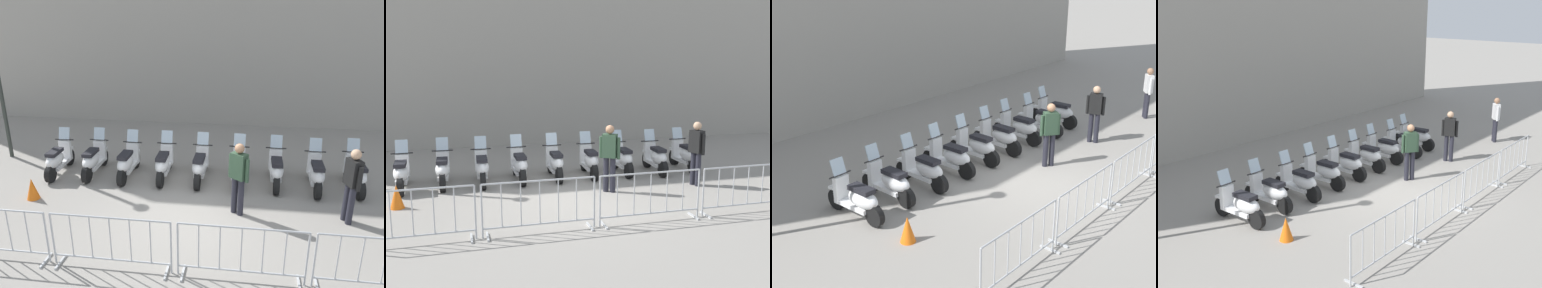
# 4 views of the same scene
# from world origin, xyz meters

# --- Properties ---
(ground_plane) EXTENTS (120.00, 120.00, 0.00)m
(ground_plane) POSITION_xyz_m (0.00, 0.00, 0.00)
(ground_plane) COLOR gray
(motorcycle_0) EXTENTS (0.69, 1.71, 1.24)m
(motorcycle_0) POSITION_xyz_m (-4.36, 1.12, 0.45)
(motorcycle_0) COLOR black
(motorcycle_0) RESTS_ON ground
(motorcycle_1) EXTENTS (0.66, 1.72, 1.24)m
(motorcycle_1) POSITION_xyz_m (-3.37, 1.42, 0.45)
(motorcycle_1) COLOR black
(motorcycle_1) RESTS_ON ground
(motorcycle_2) EXTENTS (0.64, 1.72, 1.24)m
(motorcycle_2) POSITION_xyz_m (-2.36, 1.54, 0.45)
(motorcycle_2) COLOR black
(motorcycle_2) RESTS_ON ground
(motorcycle_3) EXTENTS (0.68, 1.71, 1.24)m
(motorcycle_3) POSITION_xyz_m (-1.36, 1.77, 0.45)
(motorcycle_3) COLOR black
(motorcycle_3) RESTS_ON ground
(motorcycle_4) EXTENTS (0.64, 1.72, 1.24)m
(motorcycle_4) POSITION_xyz_m (-0.36, 1.95, 0.45)
(motorcycle_4) COLOR black
(motorcycle_4) RESTS_ON ground
(motorcycle_5) EXTENTS (0.60, 1.72, 1.24)m
(motorcycle_5) POSITION_xyz_m (0.64, 2.14, 0.45)
(motorcycle_5) COLOR black
(motorcycle_5) RESTS_ON ground
(motorcycle_6) EXTENTS (0.64, 1.72, 1.24)m
(motorcycle_6) POSITION_xyz_m (1.65, 2.35, 0.45)
(motorcycle_6) COLOR black
(motorcycle_6) RESTS_ON ground
(motorcycle_7) EXTENTS (0.62, 1.72, 1.24)m
(motorcycle_7) POSITION_xyz_m (2.67, 2.41, 0.45)
(motorcycle_7) COLOR black
(motorcycle_7) RESTS_ON ground
(motorcycle_8) EXTENTS (0.65, 1.72, 1.24)m
(motorcycle_8) POSITION_xyz_m (3.66, 2.71, 0.45)
(motorcycle_8) COLOR black
(motorcycle_8) RESTS_ON ground
(barrier_segment_0) EXTENTS (2.21, 0.81, 1.07)m
(barrier_segment_0) POSITION_xyz_m (-3.09, -2.51, 0.53)
(barrier_segment_0) COLOR #B2B5B7
(barrier_segment_0) RESTS_ON ground
(barrier_segment_1) EXTENTS (2.21, 0.81, 1.07)m
(barrier_segment_1) POSITION_xyz_m (-0.80, -2.09, 0.53)
(barrier_segment_1) COLOR #B2B5B7
(barrier_segment_1) RESTS_ON ground
(barrier_segment_2) EXTENTS (2.21, 0.81, 1.07)m
(barrier_segment_2) POSITION_xyz_m (1.49, -1.67, 0.53)
(barrier_segment_2) COLOR #B2B5B7
(barrier_segment_2) RESTS_ON ground
(barrier_segment_3) EXTENTS (2.21, 0.81, 1.07)m
(barrier_segment_3) POSITION_xyz_m (3.78, -1.25, 0.53)
(barrier_segment_3) COLOR #B2B5B7
(barrier_segment_3) RESTS_ON ground
(officer_near_row_end) EXTENTS (0.51, 0.35, 1.73)m
(officer_near_row_end) POSITION_xyz_m (0.97, 0.55, 0.98)
(officer_near_row_end) COLOR #23232D
(officer_near_row_end) RESTS_ON ground
(officer_mid_plaza) EXTENTS (0.40, 0.43, 1.73)m
(officer_mid_plaza) POSITION_xyz_m (6.75, 1.37, 0.98)
(officer_mid_plaza) COLOR #23232D
(officer_mid_plaza) RESTS_ON ground
(officer_by_barriers) EXTENTS (0.37, 0.49, 1.73)m
(officer_by_barriers) POSITION_xyz_m (3.38, 0.96, 0.98)
(officer_by_barriers) COLOR #23232D
(officer_by_barriers) RESTS_ON ground
(traffic_cone) EXTENTS (0.32, 0.32, 0.55)m
(traffic_cone) POSITION_xyz_m (-4.04, -0.35, 0.28)
(traffic_cone) COLOR orange
(traffic_cone) RESTS_ON ground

